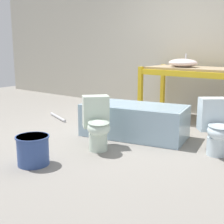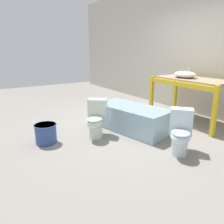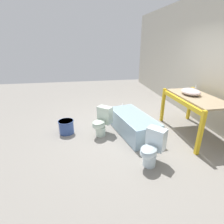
{
  "view_description": "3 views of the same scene",
  "coord_description": "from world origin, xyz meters",
  "px_view_note": "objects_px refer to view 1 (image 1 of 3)",
  "views": [
    {
      "loc": [
        2.53,
        -3.7,
        1.27
      ],
      "look_at": [
        0.3,
        -0.84,
        0.49
      ],
      "focal_mm": 50.0,
      "sensor_mm": 36.0,
      "label": 1
    },
    {
      "loc": [
        3.27,
        -2.59,
        1.49
      ],
      "look_at": [
        0.51,
        -0.81,
        0.54
      ],
      "focal_mm": 35.0,
      "sensor_mm": 36.0,
      "label": 2
    },
    {
      "loc": [
        3.73,
        -1.28,
        2.04
      ],
      "look_at": [
        0.42,
        -0.7,
        0.68
      ],
      "focal_mm": 28.0,
      "sensor_mm": 36.0,
      "label": 3
    }
  ],
  "objects_px": {
    "sink_basin": "(183,63)",
    "bucket_white": "(33,150)",
    "toilet_near": "(97,123)",
    "bathtub_main": "(134,118)",
    "toilet_far": "(216,126)"
  },
  "relations": [
    {
      "from": "sink_basin",
      "to": "toilet_far",
      "type": "xyz_separation_m",
      "value": [
        1.07,
        -1.31,
        -0.65
      ]
    },
    {
      "from": "toilet_near",
      "to": "toilet_far",
      "type": "height_order",
      "value": "same"
    },
    {
      "from": "toilet_near",
      "to": "bathtub_main",
      "type": "bearing_deg",
      "value": 36.66
    },
    {
      "from": "sink_basin",
      "to": "bathtub_main",
      "type": "height_order",
      "value": "sink_basin"
    },
    {
      "from": "sink_basin",
      "to": "toilet_near",
      "type": "height_order",
      "value": "sink_basin"
    },
    {
      "from": "sink_basin",
      "to": "bucket_white",
      "type": "height_order",
      "value": "sink_basin"
    },
    {
      "from": "sink_basin",
      "to": "bucket_white",
      "type": "bearing_deg",
      "value": -96.96
    },
    {
      "from": "toilet_near",
      "to": "toilet_far",
      "type": "relative_size",
      "value": 1.0
    },
    {
      "from": "bathtub_main",
      "to": "bucket_white",
      "type": "bearing_deg",
      "value": -111.56
    },
    {
      "from": "toilet_far",
      "to": "bathtub_main",
      "type": "bearing_deg",
      "value": 139.69
    },
    {
      "from": "sink_basin",
      "to": "toilet_near",
      "type": "distance_m",
      "value": 2.14
    },
    {
      "from": "sink_basin",
      "to": "bucket_white",
      "type": "relative_size",
      "value": 1.37
    },
    {
      "from": "toilet_far",
      "to": "bucket_white",
      "type": "height_order",
      "value": "toilet_far"
    },
    {
      "from": "sink_basin",
      "to": "toilet_near",
      "type": "bearing_deg",
      "value": -94.08
    },
    {
      "from": "sink_basin",
      "to": "toilet_near",
      "type": "xyz_separation_m",
      "value": [
        -0.15,
        -2.04,
        -0.65
      ]
    }
  ]
}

